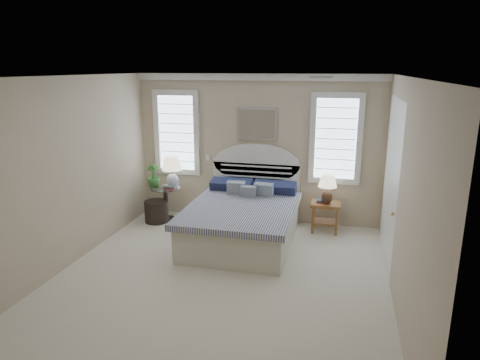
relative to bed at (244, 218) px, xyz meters
name	(u,v)px	position (x,y,z in m)	size (l,w,h in m)	color
floor	(219,280)	(0.00, -1.46, -0.39)	(4.50, 5.00, 0.01)	beige
ceiling	(216,76)	(0.00, -1.46, 2.31)	(4.50, 5.00, 0.01)	white
wall_back	(257,149)	(0.00, 1.04, 0.96)	(4.50, 0.02, 2.70)	#C6B594
wall_left	(65,174)	(-2.25, -1.46, 0.96)	(0.02, 5.00, 2.70)	#C6B594
wall_right	(403,197)	(2.25, -1.46, 0.96)	(0.02, 5.00, 2.70)	#C6B594
crown_molding	(257,77)	(0.00, 1.00, 2.25)	(4.50, 0.08, 0.12)	silver
hvac_vent	(321,77)	(1.20, -0.66, 2.29)	(0.30, 0.20, 0.02)	#B2B2B2
switch_plate	(208,158)	(-0.95, 1.03, 0.76)	(0.08, 0.01, 0.12)	silver
window_left	(177,133)	(-1.55, 1.02, 1.21)	(0.90, 0.06, 1.60)	#C9E1FF
window_right	(336,139)	(1.40, 1.02, 1.21)	(0.90, 0.06, 1.60)	#C9E1FF
painting	(257,124)	(0.00, 1.00, 1.43)	(0.74, 0.04, 0.58)	silver
closet_door	(391,183)	(2.23, -0.26, 0.81)	(0.02, 1.80, 2.40)	white
bed	(244,218)	(0.00, 0.00, 0.00)	(1.72, 2.28, 1.47)	beige
side_table_left	(166,200)	(-1.65, 0.59, 0.00)	(0.56, 0.56, 0.63)	black
nightstand_right	(325,211)	(1.30, 0.69, 0.00)	(0.50, 0.40, 0.53)	#9F5D34
floor_pot	(157,211)	(-1.78, 0.44, -0.19)	(0.44, 0.44, 0.40)	black
lamp_left	(172,169)	(-1.50, 0.59, 0.62)	(0.45, 0.45, 0.61)	white
lamp_right	(327,186)	(1.31, 0.65, 0.46)	(0.36, 0.36, 0.52)	black
potted_plant	(153,176)	(-1.87, 0.58, 0.46)	(0.24, 0.24, 0.44)	#427830
books_left	(169,187)	(-1.54, 0.54, 0.28)	(0.20, 0.16, 0.08)	maroon
books_right	(322,201)	(1.23, 0.69, 0.17)	(0.18, 0.14, 0.05)	maroon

